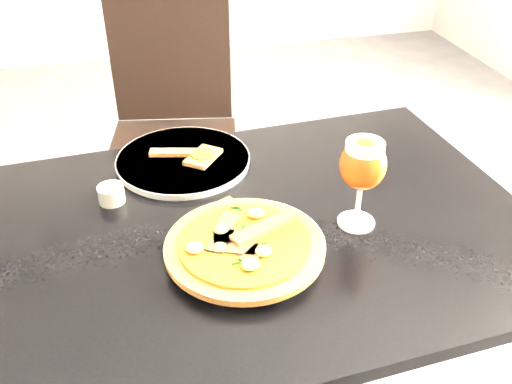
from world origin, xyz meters
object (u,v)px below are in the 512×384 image
object	(u,v)px
dining_table	(243,260)
chair_far	(173,130)
pizza	(245,245)
beer_glass	(363,165)

from	to	relation	value
dining_table	chair_far	size ratio (longest dim) A/B	1.31
pizza	beer_glass	xyz separation A→B (m)	(0.24, 0.04, 0.11)
pizza	beer_glass	world-z (taller)	beer_glass
chair_far	beer_glass	size ratio (longest dim) A/B	4.88
dining_table	beer_glass	distance (m)	0.33
dining_table	pizza	bearing A→B (deg)	-103.25
dining_table	beer_glass	world-z (taller)	beer_glass
pizza	chair_far	bearing A→B (deg)	91.47
pizza	beer_glass	size ratio (longest dim) A/B	1.57
dining_table	pizza	world-z (taller)	pizza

